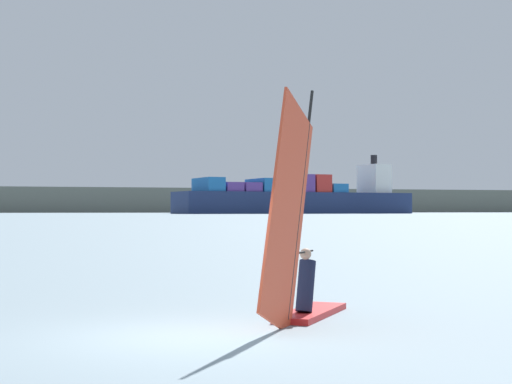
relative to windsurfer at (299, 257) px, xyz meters
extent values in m
plane|color=gray|center=(-2.12, -1.68, -1.18)|extent=(4000.00, 4000.00, 0.00)
cube|color=red|center=(0.32, 0.71, -1.12)|extent=(1.76, 2.74, 0.12)
cylinder|color=black|center=(0.04, 0.08, 1.09)|extent=(0.72, 1.51, 4.32)
cube|color=#E54C2D|center=(-0.27, -0.61, 0.87)|extent=(1.27, 2.74, 4.43)
cylinder|color=black|center=(0.02, 0.04, 0.09)|extent=(0.72, 1.54, 0.04)
cylinder|color=#191E38|center=(0.18, 0.39, -0.57)|extent=(0.53, 0.66, 1.04)
sphere|color=tan|center=(0.18, 0.39, 0.04)|extent=(0.22, 0.22, 0.22)
cube|color=navy|center=(48.42, 449.89, 5.03)|extent=(145.57, 80.01, 12.43)
cube|color=silver|center=(99.53, 469.10, 20.11)|extent=(18.62, 25.03, 17.74)
cylinder|color=black|center=(99.53, 469.10, 31.98)|extent=(4.00, 4.00, 6.00)
cube|color=#1E66AD|center=(70.14, 458.05, 13.84)|extent=(19.35, 30.04, 5.20)
cube|color=red|center=(59.72, 454.13, 16.44)|extent=(19.35, 30.04, 10.40)
cube|color=#59388C|center=(49.29, 450.22, 16.44)|extent=(19.35, 30.04, 10.40)
cube|color=#59388C|center=(38.87, 446.30, 15.14)|extent=(19.35, 30.04, 7.80)
cube|color=#1E66AD|center=(28.45, 442.38, 15.14)|extent=(19.35, 30.04, 7.80)
cube|color=#59388C|center=(18.02, 438.46, 13.84)|extent=(19.35, 30.04, 5.20)
cube|color=#59388C|center=(7.60, 434.55, 13.84)|extent=(19.35, 30.04, 5.20)
cube|color=#1E66AD|center=(-2.82, 430.63, 15.14)|extent=(19.35, 30.04, 7.80)
cube|color=#60665B|center=(135.97, 820.57, 9.09)|extent=(855.37, 453.09, 20.54)
camera|label=1|loc=(-1.65, -14.67, 0.88)|focal=55.52mm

